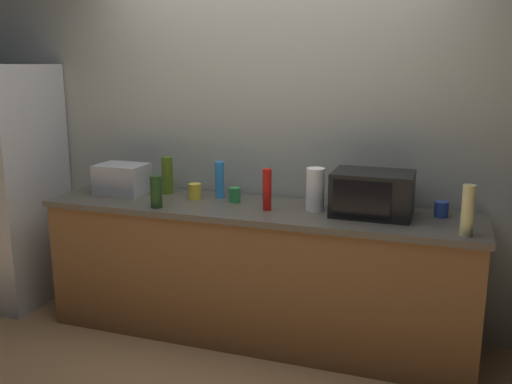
{
  "coord_description": "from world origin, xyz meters",
  "views": [
    {
      "loc": [
        1.17,
        -2.95,
        1.82
      ],
      "look_at": [
        0.0,
        0.4,
        1.0
      ],
      "focal_mm": 39.77,
      "sensor_mm": 36.0,
      "label": 1
    }
  ],
  "objects_px": {
    "bottle_wine": "(156,192)",
    "refrigerator": "(2,185)",
    "bottle_vinegar": "(468,210)",
    "bottle_hot_sauce": "(267,190)",
    "microwave": "(372,194)",
    "bottle_olive_oil": "(167,175)",
    "bottle_spray_cleaner": "(220,180)",
    "mug_yellow": "(195,191)",
    "toaster_oven": "(122,179)",
    "mug_blue": "(441,209)",
    "mug_green": "(235,195)",
    "paper_towel_roll": "(315,189)"
  },
  "relations": [
    {
      "from": "bottle_wine",
      "to": "refrigerator",
      "type": "bearing_deg",
      "value": 171.35
    },
    {
      "from": "bottle_vinegar",
      "to": "bottle_hot_sauce",
      "type": "height_order",
      "value": "bottle_vinegar"
    },
    {
      "from": "refrigerator",
      "to": "microwave",
      "type": "bearing_deg",
      "value": 0.99
    },
    {
      "from": "bottle_hot_sauce",
      "to": "bottle_wine",
      "type": "bearing_deg",
      "value": -165.89
    },
    {
      "from": "bottle_olive_oil",
      "to": "bottle_spray_cleaner",
      "type": "height_order",
      "value": "bottle_olive_oil"
    },
    {
      "from": "refrigerator",
      "to": "mug_yellow",
      "type": "relative_size",
      "value": 16.98
    },
    {
      "from": "microwave",
      "to": "toaster_oven",
      "type": "relative_size",
      "value": 1.41
    },
    {
      "from": "mug_blue",
      "to": "mug_yellow",
      "type": "relative_size",
      "value": 0.88
    },
    {
      "from": "toaster_oven",
      "to": "mug_blue",
      "type": "bearing_deg",
      "value": 2.35
    },
    {
      "from": "bottle_spray_cleaner",
      "to": "mug_green",
      "type": "bearing_deg",
      "value": -28.6
    },
    {
      "from": "toaster_oven",
      "to": "bottle_vinegar",
      "type": "bearing_deg",
      "value": -6.55
    },
    {
      "from": "toaster_oven",
      "to": "bottle_vinegar",
      "type": "height_order",
      "value": "bottle_vinegar"
    },
    {
      "from": "bottle_wine",
      "to": "mug_yellow",
      "type": "height_order",
      "value": "bottle_wine"
    },
    {
      "from": "bottle_hot_sauce",
      "to": "mug_yellow",
      "type": "bearing_deg",
      "value": 167.83
    },
    {
      "from": "microwave",
      "to": "bottle_spray_cleaner",
      "type": "height_order",
      "value": "microwave"
    },
    {
      "from": "bottle_hot_sauce",
      "to": "mug_green",
      "type": "height_order",
      "value": "bottle_hot_sauce"
    },
    {
      "from": "microwave",
      "to": "bottle_olive_oil",
      "type": "distance_m",
      "value": 1.46
    },
    {
      "from": "bottle_spray_cleaner",
      "to": "bottle_hot_sauce",
      "type": "distance_m",
      "value": 0.46
    },
    {
      "from": "refrigerator",
      "to": "mug_blue",
      "type": "height_order",
      "value": "refrigerator"
    },
    {
      "from": "bottle_spray_cleaner",
      "to": "toaster_oven",
      "type": "bearing_deg",
      "value": -171.99
    },
    {
      "from": "bottle_olive_oil",
      "to": "bottle_wine",
      "type": "height_order",
      "value": "bottle_olive_oil"
    },
    {
      "from": "refrigerator",
      "to": "mug_blue",
      "type": "bearing_deg",
      "value": 2.68
    },
    {
      "from": "microwave",
      "to": "bottle_spray_cleaner",
      "type": "relative_size",
      "value": 1.89
    },
    {
      "from": "bottle_wine",
      "to": "mug_green",
      "type": "height_order",
      "value": "bottle_wine"
    },
    {
      "from": "paper_towel_roll",
      "to": "bottle_vinegar",
      "type": "distance_m",
      "value": 0.93
    },
    {
      "from": "microwave",
      "to": "mug_yellow",
      "type": "relative_size",
      "value": 4.53
    },
    {
      "from": "bottle_wine",
      "to": "mug_blue",
      "type": "height_order",
      "value": "bottle_wine"
    },
    {
      "from": "bottle_olive_oil",
      "to": "bottle_vinegar",
      "type": "height_order",
      "value": "bottle_vinegar"
    },
    {
      "from": "mug_blue",
      "to": "bottle_wine",
      "type": "bearing_deg",
      "value": -168.0
    },
    {
      "from": "bottle_olive_oil",
      "to": "mug_blue",
      "type": "height_order",
      "value": "bottle_olive_oil"
    },
    {
      "from": "mug_green",
      "to": "mug_yellow",
      "type": "distance_m",
      "value": 0.29
    },
    {
      "from": "microwave",
      "to": "bottle_wine",
      "type": "height_order",
      "value": "microwave"
    },
    {
      "from": "bottle_vinegar",
      "to": "bottle_olive_oil",
      "type": "bearing_deg",
      "value": 169.56
    },
    {
      "from": "bottle_olive_oil",
      "to": "bottle_spray_cleaner",
      "type": "distance_m",
      "value": 0.4
    },
    {
      "from": "microwave",
      "to": "paper_towel_roll",
      "type": "distance_m",
      "value": 0.36
    },
    {
      "from": "bottle_wine",
      "to": "mug_green",
      "type": "xyz_separation_m",
      "value": [
        0.42,
        0.3,
        -0.06
      ]
    },
    {
      "from": "toaster_oven",
      "to": "bottle_wine",
      "type": "height_order",
      "value": "toaster_oven"
    },
    {
      "from": "bottle_vinegar",
      "to": "mug_yellow",
      "type": "xyz_separation_m",
      "value": [
        -1.74,
        0.28,
        -0.09
      ]
    },
    {
      "from": "toaster_oven",
      "to": "refrigerator",
      "type": "bearing_deg",
      "value": -176.62
    },
    {
      "from": "bottle_wine",
      "to": "mug_green",
      "type": "bearing_deg",
      "value": 35.86
    },
    {
      "from": "microwave",
      "to": "bottle_hot_sauce",
      "type": "height_order",
      "value": "microwave"
    },
    {
      "from": "refrigerator",
      "to": "toaster_oven",
      "type": "distance_m",
      "value": 1.03
    },
    {
      "from": "bottle_spray_cleaner",
      "to": "mug_blue",
      "type": "distance_m",
      "value": 1.46
    },
    {
      "from": "bottle_vinegar",
      "to": "mug_blue",
      "type": "bearing_deg",
      "value": 111.27
    },
    {
      "from": "bottle_olive_oil",
      "to": "bottle_wine",
      "type": "xyz_separation_m",
      "value": [
        0.12,
        -0.38,
        -0.03
      ]
    },
    {
      "from": "toaster_oven",
      "to": "mug_blue",
      "type": "relative_size",
      "value": 3.64
    },
    {
      "from": "bottle_olive_oil",
      "to": "bottle_hot_sauce",
      "type": "xyz_separation_m",
      "value": [
        0.81,
        -0.21,
        0.0
      ]
    },
    {
      "from": "bottle_vinegar",
      "to": "mug_blue",
      "type": "height_order",
      "value": "bottle_vinegar"
    },
    {
      "from": "bottle_wine",
      "to": "bottle_spray_cleaner",
      "type": "bearing_deg",
      "value": 53.49
    },
    {
      "from": "mug_blue",
      "to": "bottle_olive_oil",
      "type": "bearing_deg",
      "value": 179.54
    }
  ]
}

